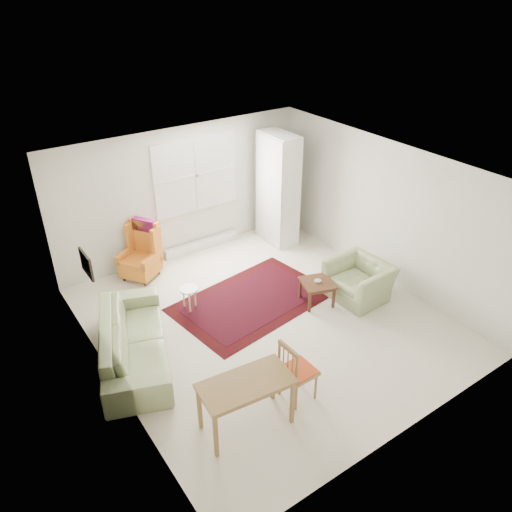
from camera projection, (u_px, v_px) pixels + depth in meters
room at (260, 246)px, 7.54m from camera, size 5.04×5.54×2.51m
rug at (252, 300)px, 8.46m from camera, size 2.76×1.98×0.03m
sofa at (133, 333)px, 7.02m from camera, size 1.59×2.41×0.91m
armchair at (359, 277)px, 8.41m from camera, size 0.90×1.02×0.77m
wingback_chair at (138, 252)px, 8.87m from camera, size 0.87×0.86×1.05m
coffee_table at (317, 292)px, 8.33m from camera, size 0.64×0.64×0.41m
stool at (189, 298)px, 8.18m from camera, size 0.32×0.32×0.41m
cabinet at (278, 189)px, 9.84m from camera, size 0.49×0.90×2.23m
desk at (246, 404)px, 6.00m from camera, size 1.17×0.67×0.71m
desk_chair at (299, 370)px, 6.36m from camera, size 0.41×0.41×0.93m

